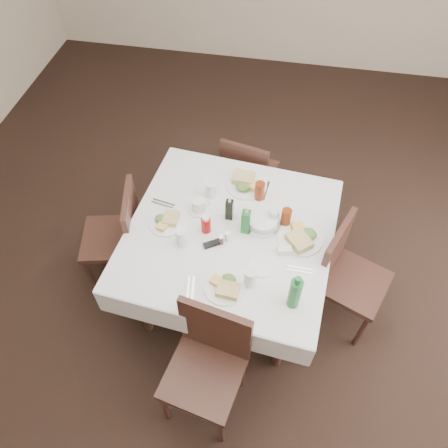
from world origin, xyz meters
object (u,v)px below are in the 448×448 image
(green_bottle, at_px, (295,293))
(chair_north, at_px, (247,172))
(chair_south, at_px, (209,357))
(oil_cruet_dark, at_px, (229,209))
(bread_basket, at_px, (262,222))
(water_e, at_px, (274,217))
(water_w, at_px, (181,237))
(dining_table, at_px, (230,238))
(coffee_mug, at_px, (199,206))
(ketchup_bottle, at_px, (206,224))
(chair_east, at_px, (345,270))
(water_s, at_px, (250,278))
(chair_west, at_px, (121,232))
(water_n, at_px, (211,190))
(oil_cruet_green, at_px, (246,221))

(green_bottle, bearing_deg, chair_north, 109.15)
(chair_north, xyz_separation_m, chair_south, (0.02, -1.64, 0.05))
(oil_cruet_dark, bearing_deg, chair_north, 88.18)
(oil_cruet_dark, distance_m, green_bottle, 0.75)
(bread_basket, height_order, oil_cruet_dark, oil_cruet_dark)
(water_e, height_order, water_w, water_w)
(bread_basket, bearing_deg, dining_table, -156.61)
(water_w, xyz_separation_m, bread_basket, (0.49, 0.25, -0.03))
(chair_north, bearing_deg, bread_basket, -74.96)
(coffee_mug, bearing_deg, ketchup_bottle, -62.64)
(bread_basket, bearing_deg, water_w, -153.48)
(ketchup_bottle, bearing_deg, oil_cruet_dark, 46.52)
(chair_south, height_order, chair_east, chair_south)
(water_w, distance_m, green_bottle, 0.81)
(water_s, relative_size, coffee_mug, 0.88)
(dining_table, bearing_deg, chair_north, 90.12)
(dining_table, xyz_separation_m, oil_cruet_dark, (-0.03, 0.12, 0.17))
(water_w, height_order, bread_basket, water_w)
(chair_west, height_order, bread_basket, chair_west)
(chair_north, distance_m, water_w, 1.11)
(chair_north, bearing_deg, ketchup_bottle, -100.02)
(water_w, bearing_deg, dining_table, 28.63)
(water_s, bearing_deg, coffee_mug, 129.73)
(chair_west, xyz_separation_m, ketchup_bottle, (0.67, -0.06, 0.32))
(green_bottle, bearing_deg, water_n, 130.76)
(water_e, bearing_deg, chair_north, 110.62)
(water_w, xyz_separation_m, oil_cruet_green, (0.39, 0.18, 0.03))
(chair_south, bearing_deg, coffee_mug, 105.40)
(chair_north, height_order, chair_east, chair_east)
(water_w, bearing_deg, chair_north, 74.16)
(dining_table, distance_m, water_s, 0.44)
(chair_south, xyz_separation_m, coffee_mug, (-0.25, 0.92, 0.28))
(dining_table, relative_size, bread_basket, 6.46)
(chair_east, height_order, oil_cruet_green, oil_cruet_green)
(dining_table, relative_size, oil_cruet_dark, 7.17)
(chair_west, bearing_deg, water_e, 4.58)
(bread_basket, height_order, oil_cruet_green, oil_cruet_green)
(water_w, relative_size, oil_cruet_dark, 0.66)
(chair_south, distance_m, water_s, 0.53)
(water_e, relative_size, coffee_mug, 0.84)
(ketchup_bottle, bearing_deg, water_e, 18.98)
(water_w, bearing_deg, water_e, 26.70)
(dining_table, distance_m, water_n, 0.37)
(chair_south, relative_size, chair_east, 1.02)
(chair_west, bearing_deg, chair_south, -44.52)
(bread_basket, distance_m, oil_cruet_dark, 0.24)
(chair_south, xyz_separation_m, water_n, (-0.20, 1.07, 0.29))
(oil_cruet_green, bearing_deg, chair_west, 179.19)
(water_e, bearing_deg, green_bottle, -72.71)
(chair_south, xyz_separation_m, ketchup_bottle, (-0.17, 0.76, 0.30))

